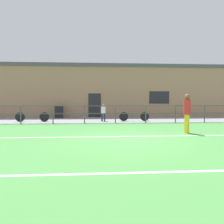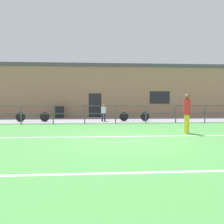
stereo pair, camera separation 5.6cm
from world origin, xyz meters
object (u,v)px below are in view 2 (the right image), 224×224
(bicycle_parked_2, at_px, (32,117))
(spectator_child, at_px, (103,112))
(bicycle_parked_0, at_px, (134,116))
(trash_bin_0, at_px, (60,112))
(player_striker, at_px, (187,111))

(bicycle_parked_2, bearing_deg, spectator_child, -0.79)
(spectator_child, distance_m, bicycle_parked_0, 2.23)
(spectator_child, distance_m, bicycle_parked_2, 4.91)
(bicycle_parked_2, distance_m, trash_bin_0, 3.40)
(bicycle_parked_0, relative_size, bicycle_parked_2, 0.94)
(bicycle_parked_2, height_order, trash_bin_0, trash_bin_0)
(player_striker, relative_size, trash_bin_0, 1.82)
(trash_bin_0, bearing_deg, bicycle_parked_2, -112.22)
(player_striker, distance_m, bicycle_parked_2, 10.23)
(bicycle_parked_2, relative_size, trash_bin_0, 2.36)
(spectator_child, height_order, trash_bin_0, spectator_child)
(spectator_child, relative_size, bicycle_parked_0, 0.56)
(player_striker, xyz_separation_m, spectator_child, (-3.59, 5.60, -0.30))
(player_striker, height_order, bicycle_parked_2, player_striker)
(spectator_child, relative_size, bicycle_parked_2, 0.52)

